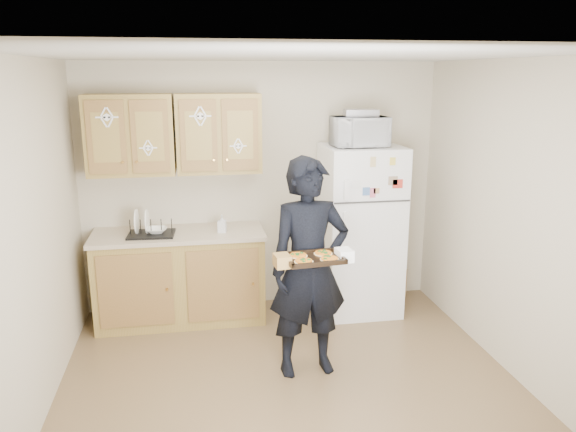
{
  "coord_description": "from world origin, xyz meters",
  "views": [
    {
      "loc": [
        -0.7,
        -3.81,
        2.39
      ],
      "look_at": [
        0.04,
        0.45,
        1.28
      ],
      "focal_mm": 35.0,
      "sensor_mm": 36.0,
      "label": 1
    }
  ],
  "objects_px": {
    "baking_tray": "(314,259)",
    "dish_rack": "(151,226)",
    "person": "(309,268)",
    "microwave": "(359,132)",
    "refrigerator": "(360,230)"
  },
  "relations": [
    {
      "from": "baking_tray",
      "to": "dish_rack",
      "type": "distance_m",
      "value": 1.9
    },
    {
      "from": "person",
      "to": "microwave",
      "type": "height_order",
      "value": "microwave"
    },
    {
      "from": "microwave",
      "to": "baking_tray",
      "type": "bearing_deg",
      "value": -120.63
    },
    {
      "from": "refrigerator",
      "to": "baking_tray",
      "type": "height_order",
      "value": "refrigerator"
    },
    {
      "from": "refrigerator",
      "to": "microwave",
      "type": "bearing_deg",
      "value": -136.48
    },
    {
      "from": "baking_tray",
      "to": "microwave",
      "type": "bearing_deg",
      "value": 55.76
    },
    {
      "from": "person",
      "to": "dish_rack",
      "type": "distance_m",
      "value": 1.71
    },
    {
      "from": "microwave",
      "to": "dish_rack",
      "type": "relative_size",
      "value": 1.21
    },
    {
      "from": "microwave",
      "to": "dish_rack",
      "type": "height_order",
      "value": "microwave"
    },
    {
      "from": "person",
      "to": "baking_tray",
      "type": "relative_size",
      "value": 4.24
    },
    {
      "from": "refrigerator",
      "to": "dish_rack",
      "type": "distance_m",
      "value": 2.05
    },
    {
      "from": "microwave",
      "to": "dish_rack",
      "type": "distance_m",
      "value": 2.17
    },
    {
      "from": "refrigerator",
      "to": "baking_tray",
      "type": "distance_m",
      "value": 1.65
    },
    {
      "from": "baking_tray",
      "to": "microwave",
      "type": "relative_size",
      "value": 0.81
    },
    {
      "from": "refrigerator",
      "to": "person",
      "type": "distance_m",
      "value": 1.37
    }
  ]
}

